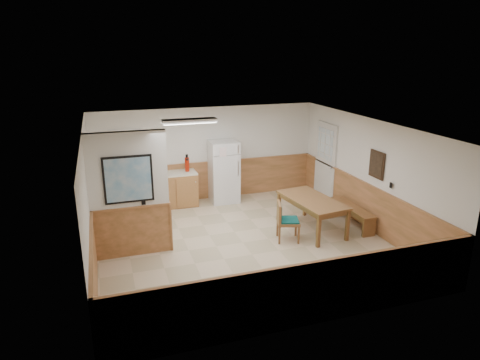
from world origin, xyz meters
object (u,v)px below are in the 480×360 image
object	(u,v)px
dining_bench	(352,211)
soap_bottle	(122,173)
refrigerator	(224,172)
dining_chair	(284,219)
dining_table	(312,203)
fire_extinguisher	(187,164)

from	to	relation	value
dining_bench	soap_bottle	bearing A→B (deg)	153.96
refrigerator	dining_chair	world-z (taller)	refrigerator
refrigerator	dining_bench	world-z (taller)	refrigerator
dining_table	soap_bottle	world-z (taller)	soap_bottle
dining_chair	fire_extinguisher	world-z (taller)	fire_extinguisher
refrigerator	dining_bench	xyz separation A→B (m)	(2.39, -2.50, -0.48)
refrigerator	dining_chair	distance (m)	2.84
dining_table	dining_bench	world-z (taller)	dining_table
refrigerator	fire_extinguisher	world-z (taller)	refrigerator
dining_table	dining_bench	size ratio (longest dim) A/B	1.22
dining_bench	dining_chair	xyz separation A→B (m)	(-1.86, -0.27, 0.15)
dining_table	refrigerator	bearing A→B (deg)	111.15
refrigerator	dining_table	bearing A→B (deg)	-60.48
refrigerator	dining_table	distance (m)	2.82
refrigerator	soap_bottle	size ratio (longest dim) A/B	6.83
fire_extinguisher	dining_bench	bearing A→B (deg)	-34.11
refrigerator	dining_chair	bearing A→B (deg)	-78.00
dining_chair	soap_bottle	distance (m)	4.25
fire_extinguisher	refrigerator	bearing A→B (deg)	-0.83
dining_table	soap_bottle	bearing A→B (deg)	140.20
dining_table	dining_chair	size ratio (longest dim) A/B	2.15
dining_chair	fire_extinguisher	xyz separation A→B (m)	(-1.49, 2.84, 0.60)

